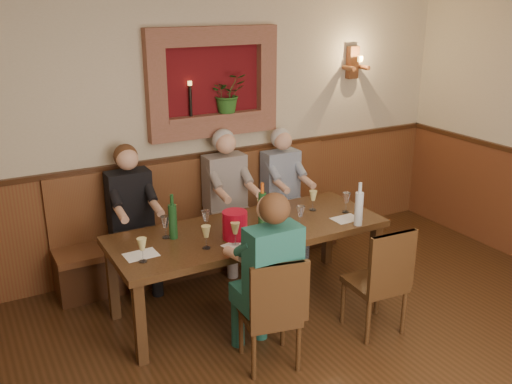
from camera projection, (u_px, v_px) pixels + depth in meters
room_shell at (412, 148)px, 3.02m from camera, size 6.04×6.04×2.82m
wainscoting at (393, 357)px, 3.45m from camera, size 6.02×6.02×1.15m
wall_niche at (217, 87)px, 5.59m from camera, size 1.36×0.30×1.06m
wall_sconce at (354, 63)px, 6.29m from camera, size 0.25×0.20×0.35m
dining_table at (249, 236)px, 4.95m from camera, size 2.40×0.90×0.75m
bench at (206, 235)px, 5.84m from camera, size 3.00×0.45×1.11m
chair_near_left at (270, 333)px, 4.27m from camera, size 0.47×0.47×0.91m
chair_near_right at (375, 300)px, 4.70m from camera, size 0.44×0.44×0.94m
person_bench_left at (134, 231)px, 5.33m from camera, size 0.40×0.49×1.38m
person_bench_mid at (229, 211)px, 5.77m from camera, size 0.42×0.51×1.41m
person_bench_right at (284, 203)px, 6.09m from camera, size 0.39×0.48×1.35m
person_chair_front at (267, 293)px, 4.22m from camera, size 0.40×0.49×1.38m
spittoon_bucket at (235, 225)px, 4.68m from camera, size 0.24×0.24×0.24m
wine_bottle_green_a at (262, 208)px, 4.94m from camera, size 0.08×0.08×0.39m
wine_bottle_green_b at (173, 220)px, 4.68m from camera, size 0.09×0.09×0.38m
water_bottle at (359, 208)px, 4.95m from camera, size 0.08×0.08×0.39m
tasting_sheet_a at (141, 255)px, 4.42m from camera, size 0.26×0.19×0.00m
tasting_sheet_b at (253, 237)px, 4.74m from camera, size 0.36×0.29×0.00m
tasting_sheet_c at (346, 219)px, 5.13m from camera, size 0.25×0.18×0.00m
tasting_sheet_d at (243, 244)px, 4.60m from camera, size 0.34×0.28×0.00m
wine_glass_0 at (235, 234)px, 4.57m from camera, size 0.08×0.08×0.19m
wine_glass_1 at (346, 203)px, 5.26m from camera, size 0.08×0.08×0.19m
wine_glass_2 at (165, 227)px, 4.70m from camera, size 0.08×0.08×0.19m
wine_glass_3 at (142, 250)px, 4.28m from camera, size 0.08×0.08×0.19m
wine_glass_4 at (300, 217)px, 4.92m from camera, size 0.08×0.08×0.19m
wine_glass_5 at (206, 237)px, 4.51m from camera, size 0.08×0.08×0.19m
wine_glass_6 at (261, 210)px, 5.09m from camera, size 0.08×0.08×0.19m
wine_glass_7 at (313, 200)px, 5.31m from camera, size 0.08×0.08×0.19m
wine_glass_8 at (206, 221)px, 4.83m from camera, size 0.08×0.08×0.19m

